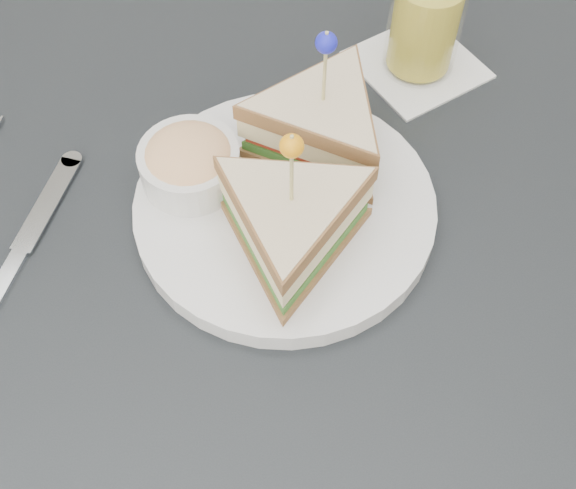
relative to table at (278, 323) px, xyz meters
The scene contains 4 objects.
table is the anchor object (origin of this frame).
plate_meal 0.15m from the table, 81.50° to the left, with size 0.37×0.37×0.17m.
cutlery_knife 0.25m from the table, 169.55° to the left, with size 0.07×0.21×0.01m.
drink_set 0.35m from the table, 61.12° to the left, with size 0.17×0.17×0.16m.
Camera 1 is at (0.01, -0.32, 1.31)m, focal length 45.00 mm.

